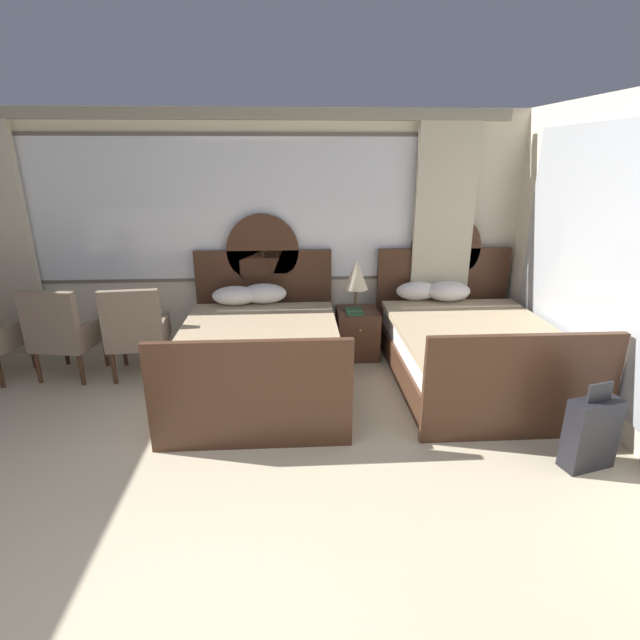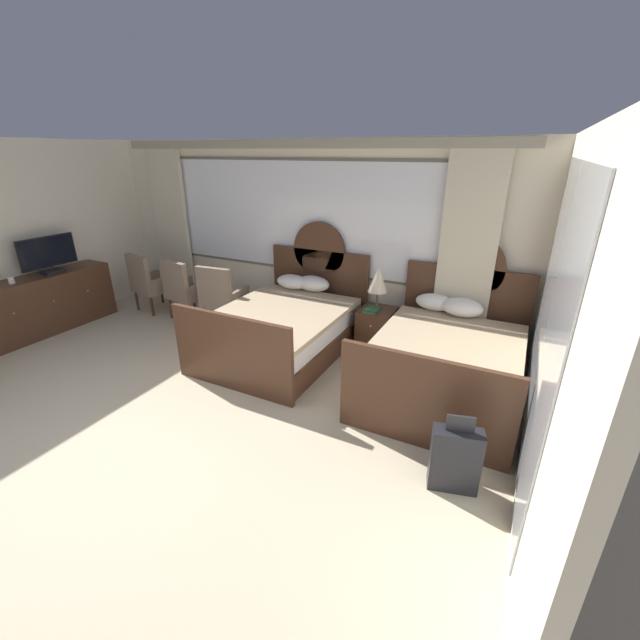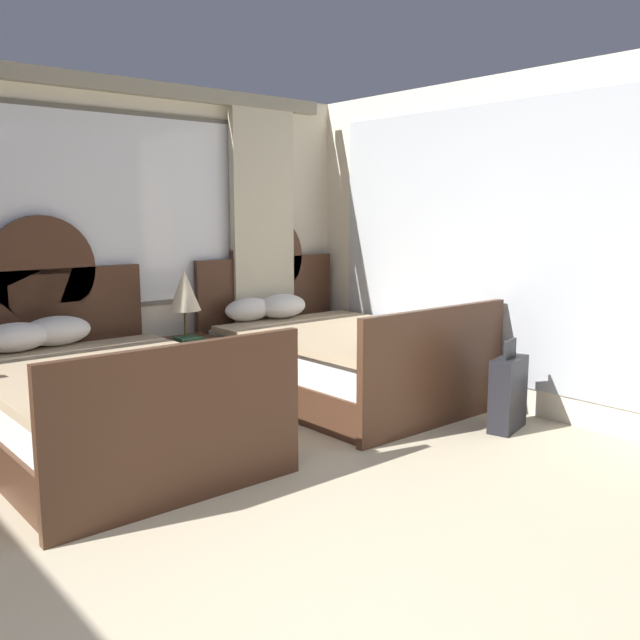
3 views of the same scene
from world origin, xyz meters
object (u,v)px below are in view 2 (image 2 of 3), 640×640
Objects in this scene: dresser_minibar at (44,304)px; armchair_by_window_right at (149,282)px; nightstand_between_beds at (376,328)px; bed_near_window at (285,326)px; suitcase_on_floor at (455,459)px; cup_on_dresser at (11,280)px; tv_flatscreen at (48,255)px; bed_near_mirror at (446,360)px; armchair_by_window_left at (221,295)px; table_lamp_on_nightstand at (378,280)px; armchair_by_window_centre at (185,288)px; book_on_nightstand at (372,310)px.

dresser_minibar is 2.01× the size of armchair_by_window_right.
nightstand_between_beds is 4.92m from dresser_minibar.
armchair_by_window_right is (-2.79, 0.26, 0.16)m from bed_near_window.
dresser_minibar is at bearing 175.70° from suitcase_on_floor.
tv_flatscreen is at bearing 93.49° from cup_on_dresser.
bed_near_mirror is at bearing 10.57° from dresser_minibar.
nightstand_between_beds is (-1.06, 0.66, -0.07)m from bed_near_mirror.
bed_near_mirror is (2.13, -0.00, -0.00)m from bed_near_window.
armchair_by_window_left and armchair_by_window_right have the same top height.
cup_on_dresser is at bearing -155.00° from table_lamp_on_nightstand.
bed_near_mirror is at bearing 104.03° from suitcase_on_floor.
bed_near_mirror is 2.25× the size of armchair_by_window_centre.
nightstand_between_beds is 0.68m from table_lamp_on_nightstand.
bed_near_window reaches higher than table_lamp_on_nightstand.
bed_near_window is at bearing 13.36° from tv_flatscreen.
cup_on_dresser is 0.16× the size of suitcase_on_floor.
nightstand_between_beds is 3.89m from armchair_by_window_right.
armchair_by_window_right is (-1.52, 0.00, 0.00)m from armchair_by_window_left.
armchair_by_window_centre is at bearing -174.10° from book_on_nightstand.
cup_on_dresser is 1.85m from armchair_by_window_right.
bed_near_window is 3.68m from tv_flatscreen.
bed_near_mirror reaches higher than tv_flatscreen.
table_lamp_on_nightstand is 4.98m from cup_on_dresser.
cup_on_dresser is at bearing 179.11° from suitcase_on_floor.
tv_flatscreen is at bearing -123.27° from armchair_by_window_right.
dresser_minibar is at bearing -163.33° from bed_near_window.
nightstand_between_beds is 5.03m from cup_on_dresser.
nightstand_between_beds is at bearing 20.48° from dresser_minibar.
nightstand_between_beds is at bearing 5.99° from armchair_by_window_right.
armchair_by_window_left is (-3.40, 0.26, 0.16)m from bed_near_mirror.
armchair_by_window_centre reaches higher than book_on_nightstand.
armchair_by_window_left is at bearing -0.05° from armchair_by_window_centre.
armchair_by_window_centre reaches higher than suitcase_on_floor.
book_on_nightstand is at bearing 5.90° from armchair_by_window_centre.
armchair_by_window_centre is (-2.01, 0.26, 0.16)m from bed_near_window.
dresser_minibar is at bearing -159.16° from table_lamp_on_nightstand.
bed_near_mirror is 3.96× the size of nightstand_between_beds.
armchair_by_window_right is (-3.84, -0.43, -0.45)m from table_lamp_on_nightstand.
tv_flatscreen is 7.47× the size of cup_on_dresser.
suitcase_on_floor is (1.49, -2.08, -0.29)m from book_on_nightstand.
tv_flatscreen reaches higher than dresser_minibar.
tv_flatscreen is 1.95m from armchair_by_window_centre.
table_lamp_on_nightstand is at bearing 33.23° from bed_near_window.
cup_on_dresser reaches higher than book_on_nightstand.
bed_near_mirror is 3.20× the size of suitcase_on_floor.
bed_near_mirror is at bearing -32.31° from table_lamp_on_nightstand.
dresser_minibar reaches higher than suitcase_on_floor.
book_on_nightstand is 2.58m from suitcase_on_floor.
armchair_by_window_left reaches higher than cup_on_dresser.
cup_on_dresser reaches higher than suitcase_on_floor.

